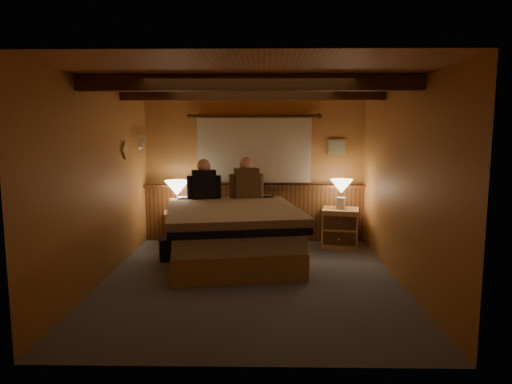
{
  "coord_description": "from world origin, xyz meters",
  "views": [
    {
      "loc": [
        0.16,
        -5.43,
        1.83
      ],
      "look_at": [
        0.06,
        0.4,
        1.03
      ],
      "focal_mm": 32.0,
      "sensor_mm": 36.0,
      "label": 1
    }
  ],
  "objects_px": {
    "nightstand_right": "(340,228)",
    "person_left": "(204,183)",
    "nightstand_left": "(180,228)",
    "bed": "(232,232)",
    "person_right": "(246,181)",
    "lamp_right": "(341,188)",
    "lamp_left": "(177,190)",
    "duffel_bag": "(178,247)"
  },
  "relations": [
    {
      "from": "bed",
      "to": "person_right",
      "type": "xyz_separation_m",
      "value": [
        0.18,
        0.83,
        0.63
      ]
    },
    {
      "from": "lamp_left",
      "to": "person_right",
      "type": "bearing_deg",
      "value": -1.62
    },
    {
      "from": "nightstand_left",
      "to": "person_right",
      "type": "xyz_separation_m",
      "value": [
        1.08,
        -0.07,
        0.77
      ]
    },
    {
      "from": "nightstand_right",
      "to": "person_right",
      "type": "bearing_deg",
      "value": -170.47
    },
    {
      "from": "person_right",
      "to": "nightstand_right",
      "type": "bearing_deg",
      "value": -15.81
    },
    {
      "from": "bed",
      "to": "nightstand_left",
      "type": "bearing_deg",
      "value": 125.09
    },
    {
      "from": "nightstand_right",
      "to": "lamp_left",
      "type": "height_order",
      "value": "lamp_left"
    },
    {
      "from": "bed",
      "to": "duffel_bag",
      "type": "bearing_deg",
      "value": 166.65
    },
    {
      "from": "nightstand_left",
      "to": "nightstand_right",
      "type": "bearing_deg",
      "value": -14.99
    },
    {
      "from": "lamp_left",
      "to": "lamp_right",
      "type": "distance_m",
      "value": 2.59
    },
    {
      "from": "bed",
      "to": "lamp_right",
      "type": "bearing_deg",
      "value": 15.22
    },
    {
      "from": "bed",
      "to": "lamp_right",
      "type": "height_order",
      "value": "lamp_right"
    },
    {
      "from": "bed",
      "to": "lamp_left",
      "type": "distance_m",
      "value": 1.36
    },
    {
      "from": "nightstand_right",
      "to": "lamp_right",
      "type": "bearing_deg",
      "value": 72.35
    },
    {
      "from": "nightstand_right",
      "to": "duffel_bag",
      "type": "xyz_separation_m",
      "value": [
        -2.43,
        -0.73,
        -0.14
      ]
    },
    {
      "from": "lamp_right",
      "to": "person_left",
      "type": "relative_size",
      "value": 0.71
    },
    {
      "from": "duffel_bag",
      "to": "person_left",
      "type": "bearing_deg",
      "value": 50.09
    },
    {
      "from": "nightstand_left",
      "to": "lamp_right",
      "type": "height_order",
      "value": "lamp_right"
    },
    {
      "from": "lamp_right",
      "to": "person_left",
      "type": "distance_m",
      "value": 2.14
    },
    {
      "from": "nightstand_right",
      "to": "person_left",
      "type": "bearing_deg",
      "value": -166.2
    },
    {
      "from": "duffel_bag",
      "to": "nightstand_right",
      "type": "bearing_deg",
      "value": 1.05
    },
    {
      "from": "person_left",
      "to": "person_right",
      "type": "bearing_deg",
      "value": -1.99
    },
    {
      "from": "nightstand_left",
      "to": "person_right",
      "type": "height_order",
      "value": "person_right"
    },
    {
      "from": "bed",
      "to": "nightstand_right",
      "type": "relative_size",
      "value": 3.93
    },
    {
      "from": "person_left",
      "to": "duffel_bag",
      "type": "relative_size",
      "value": 1.09
    },
    {
      "from": "nightstand_right",
      "to": "person_right",
      "type": "height_order",
      "value": "person_right"
    },
    {
      "from": "nightstand_left",
      "to": "person_left",
      "type": "xyz_separation_m",
      "value": [
        0.43,
        -0.2,
        0.76
      ]
    },
    {
      "from": "lamp_right",
      "to": "duffel_bag",
      "type": "distance_m",
      "value": 2.66
    },
    {
      "from": "bed",
      "to": "person_right",
      "type": "distance_m",
      "value": 1.06
    },
    {
      "from": "person_left",
      "to": "bed",
      "type": "bearing_deg",
      "value": -69.14
    },
    {
      "from": "nightstand_right",
      "to": "lamp_right",
      "type": "relative_size",
      "value": 1.4
    },
    {
      "from": "nightstand_left",
      "to": "duffel_bag",
      "type": "height_order",
      "value": "nightstand_left"
    },
    {
      "from": "lamp_left",
      "to": "person_right",
      "type": "distance_m",
      "value": 1.12
    },
    {
      "from": "person_right",
      "to": "duffel_bag",
      "type": "relative_size",
      "value": 1.13
    },
    {
      "from": "person_right",
      "to": "bed",
      "type": "bearing_deg",
      "value": -115.33
    },
    {
      "from": "lamp_left",
      "to": "person_left",
      "type": "xyz_separation_m",
      "value": [
        0.45,
        -0.16,
        0.14
      ]
    },
    {
      "from": "nightstand_right",
      "to": "duffel_bag",
      "type": "bearing_deg",
      "value": -151.37
    },
    {
      "from": "person_left",
      "to": "duffel_bag",
      "type": "xyz_separation_m",
      "value": [
        -0.3,
        -0.66,
        -0.86
      ]
    },
    {
      "from": "bed",
      "to": "lamp_left",
      "type": "bearing_deg",
      "value": 127.07
    },
    {
      "from": "bed",
      "to": "nightstand_left",
      "type": "xyz_separation_m",
      "value": [
        -0.91,
        0.9,
        -0.14
      ]
    },
    {
      "from": "lamp_right",
      "to": "person_left",
      "type": "height_order",
      "value": "person_left"
    },
    {
      "from": "bed",
      "to": "person_right",
      "type": "relative_size",
      "value": 3.79
    }
  ]
}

